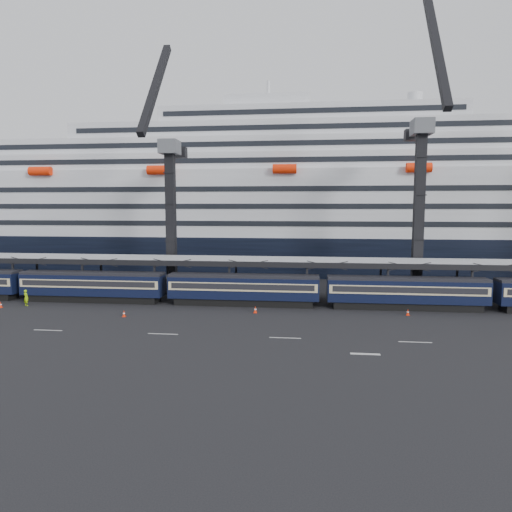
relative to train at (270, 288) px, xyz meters
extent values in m
plane|color=black|center=(4.65, -10.00, -2.20)|extent=(260.00, 260.00, 0.00)
cube|color=beige|center=(-21.35, -14.00, -2.19)|extent=(3.00, 0.15, 0.02)
cube|color=beige|center=(-9.35, -14.00, -2.19)|extent=(3.00, 0.15, 0.02)
cube|color=beige|center=(2.65, -14.00, -2.19)|extent=(3.00, 0.15, 0.02)
cube|color=beige|center=(14.65, -14.00, -2.19)|extent=(3.00, 0.15, 0.02)
cube|color=beige|center=(9.65, -18.00, -2.19)|extent=(2.50, 0.40, 0.02)
cube|color=black|center=(-23.35, 0.00, -1.75)|extent=(17.48, 2.40, 0.90)
cube|color=black|center=(-23.35, 0.00, 0.05)|extent=(19.00, 2.80, 2.70)
cube|color=beige|center=(-23.35, 0.00, 0.35)|extent=(18.62, 2.92, 1.05)
cube|color=black|center=(-23.35, 0.00, 0.40)|extent=(17.86, 2.98, 0.70)
cube|color=black|center=(-23.35, 0.00, 1.55)|extent=(19.00, 2.50, 0.35)
cube|color=black|center=(-3.35, 0.00, -1.75)|extent=(17.48, 2.40, 0.90)
cube|color=black|center=(-3.35, 0.00, 0.05)|extent=(19.00, 2.80, 2.70)
cube|color=beige|center=(-3.35, 0.00, 0.35)|extent=(18.62, 2.92, 1.05)
cube|color=black|center=(-3.35, 0.00, 0.40)|extent=(17.86, 2.98, 0.70)
cube|color=black|center=(-3.35, 0.00, 1.55)|extent=(19.00, 2.50, 0.35)
cube|color=black|center=(16.65, 0.00, -1.75)|extent=(17.48, 2.40, 0.90)
cube|color=black|center=(16.65, 0.00, 0.05)|extent=(19.00, 2.80, 2.70)
cube|color=beige|center=(16.65, 0.00, 0.35)|extent=(18.62, 2.92, 1.05)
cube|color=black|center=(16.65, 0.00, 0.40)|extent=(17.86, 2.98, 0.70)
cube|color=black|center=(16.65, 0.00, 1.55)|extent=(19.00, 2.50, 0.35)
cube|color=#989CA0|center=(4.65, 4.00, 3.20)|extent=(130.00, 6.00, 0.25)
cube|color=black|center=(4.65, 1.00, 2.90)|extent=(130.00, 0.25, 0.70)
cube|color=black|center=(4.65, 7.00, 2.90)|extent=(130.00, 0.25, 0.70)
cube|color=black|center=(-35.35, 1.20, 0.50)|extent=(0.25, 0.25, 5.40)
cube|color=black|center=(-35.35, 6.80, 0.50)|extent=(0.25, 0.25, 5.40)
cube|color=black|center=(-25.35, 1.20, 0.50)|extent=(0.25, 0.25, 5.40)
cube|color=black|center=(-25.35, 6.80, 0.50)|extent=(0.25, 0.25, 5.40)
cube|color=black|center=(-15.35, 1.20, 0.50)|extent=(0.25, 0.25, 5.40)
cube|color=black|center=(-15.35, 6.80, 0.50)|extent=(0.25, 0.25, 5.40)
cube|color=black|center=(-5.35, 1.20, 0.50)|extent=(0.25, 0.25, 5.40)
cube|color=black|center=(-5.35, 6.80, 0.50)|extent=(0.25, 0.25, 5.40)
cube|color=black|center=(4.65, 1.20, 0.50)|extent=(0.25, 0.25, 5.40)
cube|color=black|center=(4.65, 6.80, 0.50)|extent=(0.25, 0.25, 5.40)
cube|color=black|center=(14.65, 1.20, 0.50)|extent=(0.25, 0.25, 5.40)
cube|color=black|center=(14.65, 6.80, 0.50)|extent=(0.25, 0.25, 5.40)
cube|color=black|center=(24.65, 1.20, 0.50)|extent=(0.25, 0.25, 5.40)
cube|color=black|center=(24.65, 6.80, 0.50)|extent=(0.25, 0.25, 5.40)
cube|color=black|center=(4.65, 36.00, 1.30)|extent=(200.00, 28.00, 7.00)
cube|color=silver|center=(4.65, 36.00, 10.80)|extent=(190.00, 26.88, 12.00)
cube|color=silver|center=(4.65, 36.00, 18.30)|extent=(160.00, 24.64, 3.00)
cube|color=black|center=(4.65, 23.63, 18.30)|extent=(153.60, 0.12, 0.90)
cube|color=silver|center=(4.65, 36.00, 21.30)|extent=(124.00, 21.84, 3.00)
cube|color=black|center=(4.65, 25.03, 21.30)|extent=(119.04, 0.12, 0.90)
cube|color=silver|center=(4.65, 36.00, 24.30)|extent=(90.00, 19.04, 3.00)
cube|color=black|center=(4.65, 26.43, 24.30)|extent=(86.40, 0.12, 0.90)
cube|color=silver|center=(4.65, 36.00, 27.30)|extent=(56.00, 16.24, 3.00)
cube|color=black|center=(4.65, 27.83, 27.30)|extent=(53.76, 0.12, 0.90)
cube|color=silver|center=(-3.35, 36.00, 29.80)|extent=(16.00, 12.00, 2.50)
cylinder|color=silver|center=(24.65, 36.00, 30.30)|extent=(2.80, 2.80, 3.00)
cylinder|color=#FF2A08|center=(-43.35, 21.96, 16.60)|extent=(4.00, 1.60, 1.60)
cylinder|color=#FF2A08|center=(-21.35, 21.96, 16.60)|extent=(4.00, 1.60, 1.60)
cylinder|color=#FF2A08|center=(0.65, 21.96, 16.60)|extent=(4.00, 1.60, 1.60)
cylinder|color=#FF2A08|center=(22.65, 21.96, 16.60)|extent=(4.00, 1.60, 1.60)
cube|color=#46484D|center=(-15.35, 9.00, -1.20)|extent=(4.50, 4.50, 2.00)
cube|color=black|center=(-15.35, 9.00, 8.80)|extent=(1.30, 1.30, 18.00)
cube|color=#46484D|center=(-15.35, 9.00, 18.80)|extent=(2.60, 3.20, 2.00)
cube|color=black|center=(-15.35, 3.21, 25.69)|extent=(0.90, 12.26, 14.37)
cube|color=black|center=(-15.35, 11.52, 18.80)|extent=(0.90, 5.04, 0.90)
cube|color=black|center=(-15.35, 14.04, 18.60)|extent=(2.20, 1.60, 1.60)
cube|color=#46484D|center=(19.65, 8.00, -1.20)|extent=(4.50, 4.50, 2.00)
cube|color=black|center=(19.65, 8.00, 9.80)|extent=(1.30, 1.30, 20.00)
cube|color=#46484D|center=(19.65, 8.00, 20.80)|extent=(2.60, 3.20, 2.00)
cube|color=black|center=(19.65, 2.26, 28.99)|extent=(0.90, 12.21, 16.90)
cube|color=black|center=(19.65, 10.80, 20.80)|extent=(0.90, 5.60, 0.90)
cube|color=black|center=(19.65, 13.60, 20.60)|extent=(2.20, 1.60, 1.60)
imported|color=#9ED70B|center=(-30.56, -3.45, -1.18)|extent=(0.88, 0.75, 2.04)
cube|color=#FF2A08|center=(-33.01, -4.88, -2.18)|extent=(0.37, 0.37, 0.04)
cone|color=#FF2A08|center=(-33.01, -4.88, -1.81)|extent=(0.31, 0.31, 0.70)
cylinder|color=white|center=(-33.01, -4.88, -1.81)|extent=(0.26, 0.26, 0.12)
cube|color=#FF2A08|center=(-15.97, -7.64, -2.18)|extent=(0.37, 0.37, 0.04)
cone|color=#FF2A08|center=(-15.97, -7.64, -1.81)|extent=(0.31, 0.31, 0.71)
cylinder|color=white|center=(-15.97, -7.64, -1.81)|extent=(0.26, 0.26, 0.12)
cube|color=#FF2A08|center=(-1.35, -4.11, -2.18)|extent=(0.41, 0.41, 0.04)
cone|color=#FF2A08|center=(-1.35, -4.11, -1.77)|extent=(0.34, 0.34, 0.77)
cylinder|color=white|center=(-1.35, -4.11, -1.77)|extent=(0.29, 0.29, 0.13)
cube|color=#FF2A08|center=(16.24, -3.26, -2.18)|extent=(0.36, 0.36, 0.04)
cone|color=#FF2A08|center=(16.24, -3.26, -1.82)|extent=(0.31, 0.31, 0.69)
cylinder|color=white|center=(16.24, -3.26, -1.82)|extent=(0.26, 0.26, 0.11)
camera|label=1|loc=(4.67, -56.34, 10.27)|focal=32.00mm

